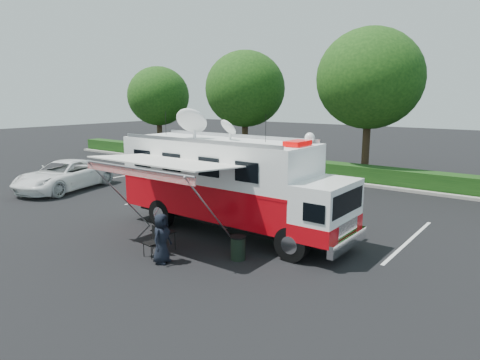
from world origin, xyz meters
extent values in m
plane|color=black|center=(0.00, 0.00, 0.00)|extent=(120.00, 120.00, 0.00)
cube|color=#9E998E|center=(4.00, 11.00, 0.07)|extent=(60.00, 0.35, 0.15)
cube|color=black|center=(4.00, 11.90, 0.50)|extent=(60.00, 1.20, 1.00)
cylinder|color=black|center=(-18.00, 13.00, 2.00)|extent=(0.44, 0.44, 4.00)
ellipsoid|color=#14380F|center=(-18.00, 13.00, 4.96)|extent=(5.12, 5.12, 4.86)
cylinder|color=black|center=(-9.00, 13.00, 2.20)|extent=(0.44, 0.44, 4.40)
ellipsoid|color=#14380F|center=(-9.00, 13.00, 5.46)|extent=(5.63, 5.63, 5.35)
cylinder|color=black|center=(0.00, 13.00, 2.40)|extent=(0.44, 0.44, 4.80)
ellipsoid|color=#14380F|center=(0.00, 13.00, 5.95)|extent=(6.14, 6.14, 5.84)
cube|color=silver|center=(-12.50, 3.00, 0.00)|extent=(0.12, 5.50, 0.01)
cube|color=silver|center=(-6.50, 3.00, 0.00)|extent=(0.12, 5.50, 0.01)
cube|color=silver|center=(-0.50, 3.00, 0.00)|extent=(0.12, 5.50, 0.01)
cube|color=silver|center=(5.50, 3.00, 0.00)|extent=(0.12, 5.50, 0.01)
cube|color=black|center=(0.00, 0.00, 0.54)|extent=(8.49, 1.38, 0.30)
cylinder|color=black|center=(3.16, -1.09, 0.54)|extent=(1.09, 0.32, 1.09)
cylinder|color=black|center=(3.16, 1.09, 0.54)|extent=(1.09, 0.32, 1.09)
cylinder|color=black|center=(-2.57, -1.09, 0.54)|extent=(1.09, 0.32, 1.09)
cylinder|color=black|center=(-2.57, 1.09, 0.54)|extent=(1.09, 0.32, 1.09)
cube|color=silver|center=(4.49, 0.00, 0.59)|extent=(0.20, 2.47, 0.39)
cube|color=white|center=(3.75, 0.00, 1.53)|extent=(1.38, 2.47, 1.68)
cube|color=#BF070F|center=(3.75, 0.00, 0.94)|extent=(1.40, 2.49, 0.54)
cube|color=black|center=(4.39, 0.00, 1.83)|extent=(0.12, 2.17, 0.69)
cube|color=#BF070F|center=(-0.69, 0.00, 1.28)|extent=(7.50, 2.47, 1.18)
cube|color=#BF070F|center=(-0.69, 0.00, 1.88)|extent=(7.52, 2.49, 0.10)
cube|color=white|center=(-0.69, 0.00, 2.62)|extent=(7.50, 2.47, 1.38)
cube|color=white|center=(-0.69, 0.00, 3.35)|extent=(7.50, 2.47, 0.08)
cube|color=#CC0505|center=(2.67, 0.00, 3.49)|extent=(0.54, 0.94, 0.16)
sphere|color=white|center=(2.57, 0.99, 3.58)|extent=(0.34, 0.34, 0.34)
ellipsoid|color=white|center=(-1.78, -0.15, 4.05)|extent=(1.18, 1.18, 0.36)
ellipsoid|color=white|center=(-0.30, 0.20, 3.85)|extent=(0.69, 0.69, 0.20)
cylinder|color=black|center=(-3.75, 0.39, 3.85)|extent=(0.02, 0.02, 0.99)
cylinder|color=black|center=(-2.17, 0.39, 3.85)|extent=(0.02, 0.02, 0.99)
cylinder|color=black|center=(1.18, 0.39, 3.85)|extent=(0.02, 0.02, 0.99)
cube|color=silver|center=(-0.89, -2.42, 2.86)|extent=(4.94, 2.37, 0.21)
cube|color=red|center=(-0.89, -3.58, 2.69)|extent=(4.94, 0.04, 0.28)
cylinder|color=#B2B2B7|center=(-0.89, -3.60, 2.80)|extent=(4.94, 0.07, 0.07)
cylinder|color=#B2B2B7|center=(-3.11, -2.49, 1.41)|extent=(0.05, 2.56, 2.85)
cylinder|color=#B2B2B7|center=(1.33, -2.49, 1.41)|extent=(0.05, 2.56, 2.85)
imported|color=white|center=(-11.74, 0.39, 0.00)|extent=(3.91, 6.08, 1.56)
imported|color=black|center=(0.12, -3.55, 0.00)|extent=(0.64, 0.84, 1.53)
cube|color=black|center=(-0.69, -2.71, 0.61)|extent=(0.81, 0.62, 0.04)
cylinder|color=black|center=(-1.00, -2.90, 0.31)|extent=(0.02, 0.02, 0.61)
cylinder|color=black|center=(-1.00, -2.52, 0.31)|extent=(0.02, 0.02, 0.61)
cylinder|color=black|center=(-0.39, -2.90, 0.31)|extent=(0.02, 0.02, 0.61)
cylinder|color=black|center=(-0.39, -2.52, 0.31)|extent=(0.02, 0.02, 0.61)
cube|color=silver|center=(-0.74, -2.66, 0.63)|extent=(0.19, 0.26, 0.01)
cube|color=black|center=(-0.52, -3.39, 0.44)|extent=(0.49, 0.49, 0.04)
cube|color=black|center=(-0.52, -3.17, 0.68)|extent=(0.44, 0.09, 0.49)
cylinder|color=black|center=(-0.70, -3.57, 0.22)|extent=(0.02, 0.02, 0.44)
cylinder|color=black|center=(-0.70, -3.22, 0.22)|extent=(0.02, 0.02, 0.44)
cylinder|color=black|center=(-0.35, -3.57, 0.22)|extent=(0.02, 0.02, 0.44)
cylinder|color=black|center=(-0.35, -3.22, 0.22)|extent=(0.02, 0.02, 0.44)
cylinder|color=black|center=(1.78, -1.96, 0.35)|extent=(0.46, 0.46, 0.70)
cylinder|color=black|center=(1.78, -1.96, 0.72)|extent=(0.49, 0.49, 0.04)
camera|label=1|loc=(9.35, -11.87, 4.94)|focal=32.00mm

